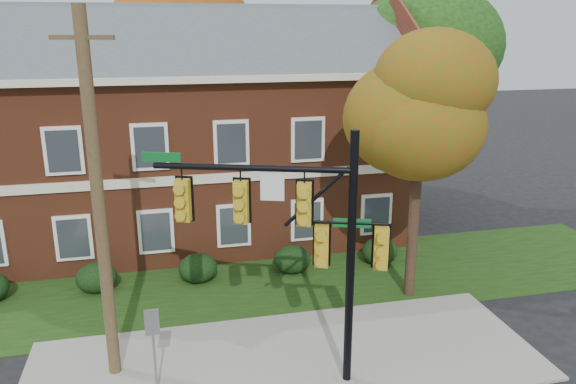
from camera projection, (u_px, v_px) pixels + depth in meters
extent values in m
plane|color=black|center=(296.00, 384.00, 14.57)|extent=(120.00, 120.00, 0.00)
cube|color=gray|center=(287.00, 361.00, 15.49)|extent=(14.00, 5.00, 0.08)
cube|color=#193811|center=(256.00, 284.00, 20.16)|extent=(30.00, 6.00, 0.04)
cube|color=brown|center=(186.00, 156.00, 24.34)|extent=(18.00, 8.00, 7.00)
cube|color=beige|center=(181.00, 71.00, 23.31)|extent=(18.80, 8.80, 0.24)
cube|color=beige|center=(192.00, 180.00, 20.58)|extent=(18.00, 0.12, 0.35)
ellipsoid|color=black|center=(96.00, 278.00, 19.48)|extent=(1.40, 1.26, 1.05)
ellipsoid|color=black|center=(198.00, 268.00, 20.24)|extent=(1.40, 1.26, 1.05)
ellipsoid|color=black|center=(292.00, 259.00, 21.00)|extent=(1.40, 1.26, 1.05)
ellipsoid|color=black|center=(380.00, 251.00, 21.76)|extent=(1.40, 1.26, 1.05)
cylinder|color=black|center=(414.00, 216.00, 18.57)|extent=(0.36, 0.36, 5.76)
ellipsoid|color=#9D3B0D|center=(421.00, 107.00, 17.54)|extent=(4.25, 4.25, 3.60)
ellipsoid|color=#9D3B0D|center=(447.00, 88.00, 17.15)|extent=(3.50, 3.50, 3.00)
cylinder|color=black|center=(410.00, 140.00, 27.65)|extent=(0.36, 0.36, 7.04)
ellipsoid|color=black|center=(416.00, 48.00, 26.40)|extent=(5.95, 5.95, 5.04)
ellipsoid|color=black|center=(439.00, 35.00, 25.93)|extent=(4.90, 4.90, 4.20)
cylinder|color=black|center=(195.00, 119.00, 31.93)|extent=(0.36, 0.36, 7.68)
ellipsoid|color=red|center=(191.00, 31.00, 30.56)|extent=(6.46, 6.46, 5.47)
ellipsoid|color=red|center=(209.00, 19.00, 30.07)|extent=(5.32, 5.32, 4.56)
cylinder|color=gray|center=(347.00, 381.00, 14.55)|extent=(0.53, 0.53, 0.15)
cylinder|color=black|center=(350.00, 265.00, 13.63)|extent=(0.27, 0.27, 6.66)
cylinder|color=black|center=(252.00, 168.00, 13.19)|extent=(4.55, 1.71, 0.15)
cylinder|color=black|center=(352.00, 223.00, 13.32)|extent=(1.64, 0.63, 0.08)
cube|color=gold|center=(183.00, 200.00, 13.61)|extent=(0.49, 0.41, 1.10)
cube|color=gold|center=(241.00, 202.00, 13.46)|extent=(0.49, 0.41, 1.10)
cube|color=gold|center=(304.00, 204.00, 13.31)|extent=(0.49, 0.41, 1.10)
cube|color=silver|center=(272.00, 186.00, 13.27)|extent=(0.55, 0.22, 0.71)
cube|color=#0B5A22|center=(161.00, 157.00, 13.35)|extent=(0.91, 0.35, 0.23)
cube|color=gold|center=(321.00, 246.00, 13.56)|extent=(0.49, 0.41, 1.10)
cube|color=gold|center=(381.00, 248.00, 13.42)|extent=(0.49, 0.41, 1.10)
cube|color=#0B5A22|center=(352.00, 223.00, 13.32)|extent=(0.87, 0.33, 0.22)
cylinder|color=#453620|center=(99.00, 206.00, 13.66)|extent=(0.38, 0.38, 9.40)
cube|color=#453620|center=(82.00, 37.00, 12.53)|extent=(1.44, 0.48, 0.10)
cylinder|color=slate|center=(154.00, 354.00, 13.73)|extent=(0.07, 0.07, 2.41)
cube|color=slate|center=(152.00, 322.00, 13.49)|extent=(0.35, 0.05, 0.68)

